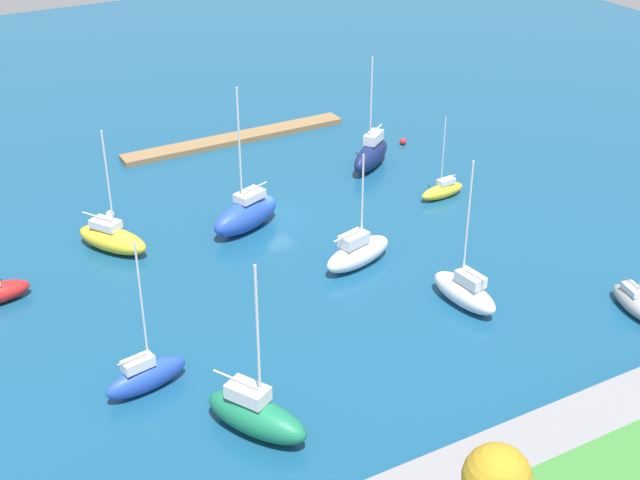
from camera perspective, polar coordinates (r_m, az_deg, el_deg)
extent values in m
plane|color=navy|center=(76.10, -2.79, 1.49)|extent=(160.00, 160.00, 0.00)
cube|color=olive|center=(91.69, -5.52, 6.59)|extent=(24.07, 2.29, 0.55)
cube|color=gray|center=(52.98, 13.85, -12.77)|extent=(63.31, 3.59, 1.31)
sphere|color=#AD841E|center=(44.83, 11.42, -14.93)|extent=(3.46, 3.46, 3.46)
ellipsoid|color=#2347B2|center=(73.68, -4.84, 1.60)|extent=(7.42, 4.81, 2.66)
cube|color=silver|center=(73.28, -4.59, 2.91)|extent=(2.88, 2.28, 0.67)
cylinder|color=silver|center=(70.76, -5.26, 6.03)|extent=(0.17, 0.17, 9.99)
cylinder|color=silver|center=(73.43, -4.30, 3.40)|extent=(2.81, 1.19, 0.13)
ellipsoid|color=white|center=(68.44, 2.49, -0.90)|extent=(6.78, 3.66, 2.09)
cube|color=silver|center=(67.38, 2.21, 0.05)|extent=(2.57, 1.81, 0.90)
cylinder|color=silver|center=(66.43, 2.77, 2.69)|extent=(0.15, 0.15, 7.29)
cylinder|color=silver|center=(66.68, 1.82, 0.31)|extent=(2.92, 0.86, 0.12)
ellipsoid|color=yellow|center=(72.46, -13.33, 0.03)|extent=(5.50, 6.79, 1.95)
cube|color=silver|center=(72.17, -13.77, 1.02)|extent=(2.45, 2.74, 0.65)
cylinder|color=silver|center=(69.92, -13.61, 3.70)|extent=(0.16, 0.16, 8.50)
cylinder|color=silver|center=(72.41, -14.25, 1.48)|extent=(1.82, 2.75, 0.13)
ellipsoid|color=#19724C|center=(52.69, -4.14, -11.40)|extent=(5.44, 7.17, 2.26)
cube|color=silver|center=(51.93, -4.71, -9.85)|extent=(2.46, 2.86, 0.92)
cylinder|color=silver|center=(48.93, -4.06, -6.36)|extent=(0.17, 0.17, 9.39)
cylinder|color=silver|center=(51.93, -5.44, -9.03)|extent=(1.75, 2.99, 0.13)
ellipsoid|color=gray|center=(66.97, 19.71, -3.88)|extent=(2.58, 5.07, 1.41)
cube|color=silver|center=(66.76, 19.66, -3.04)|extent=(1.28, 1.91, 0.45)
cylinder|color=silver|center=(66.74, 19.60, -2.66)|extent=(0.49, 1.73, 0.09)
ellipsoid|color=#141E4C|center=(84.97, 3.32, 5.48)|extent=(6.56, 5.42, 2.46)
cube|color=silver|center=(84.75, 3.50, 6.67)|extent=(2.63, 2.33, 0.96)
cylinder|color=silver|center=(82.60, 3.34, 8.94)|extent=(0.16, 0.16, 8.67)
cylinder|color=silver|center=(84.98, 3.66, 7.19)|extent=(2.38, 1.73, 0.13)
ellipsoid|color=#2347B2|center=(56.78, -11.22, -8.75)|extent=(5.73, 2.46, 1.91)
cube|color=silver|center=(55.85, -11.75, -7.86)|extent=(2.13, 1.25, 0.71)
cylinder|color=silver|center=(53.83, -11.49, -4.19)|extent=(0.13, 0.13, 8.69)
cylinder|color=silver|center=(55.45, -12.08, -7.56)|extent=(2.05, 0.45, 0.11)
ellipsoid|color=white|center=(64.49, 9.35, -3.41)|extent=(2.71, 6.21, 2.03)
cube|color=silver|center=(63.46, 9.76, -2.52)|extent=(1.45, 2.29, 0.81)
cylinder|color=silver|center=(61.83, 9.58, 1.15)|extent=(0.14, 0.14, 9.32)
cylinder|color=silver|center=(62.98, 10.01, -2.22)|extent=(0.38, 2.23, 0.12)
ellipsoid|color=yellow|center=(79.87, 7.95, 3.16)|extent=(4.63, 1.58, 1.29)
cube|color=silver|center=(79.70, 8.20, 3.79)|extent=(1.69, 0.89, 0.49)
cylinder|color=silver|center=(78.12, 8.02, 5.68)|extent=(0.11, 0.11, 6.48)
cylinder|color=silver|center=(79.66, 8.33, 4.08)|extent=(1.60, 0.18, 0.09)
sphere|color=red|center=(90.78, 5.42, 6.40)|extent=(0.69, 0.69, 0.69)
sphere|color=white|center=(77.79, -13.48, 1.62)|extent=(0.73, 0.73, 0.73)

